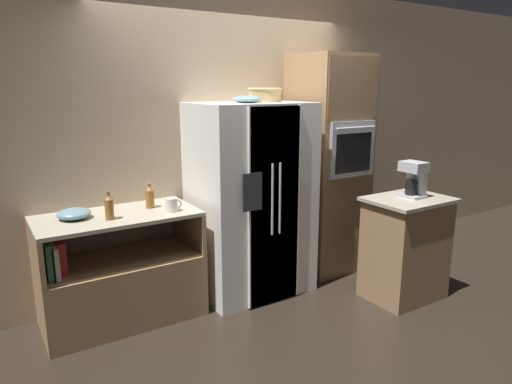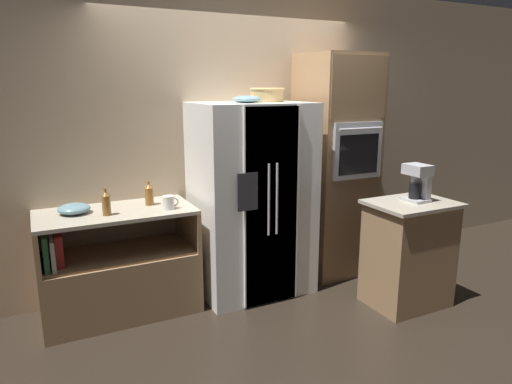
# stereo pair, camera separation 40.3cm
# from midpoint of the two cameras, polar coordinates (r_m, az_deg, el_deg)

# --- Properties ---
(ground_plane) EXTENTS (20.00, 20.00, 0.00)m
(ground_plane) POSITION_cam_midpoint_polar(r_m,az_deg,el_deg) (4.37, -2.98, -12.15)
(ground_plane) COLOR black
(wall_back) EXTENTS (12.00, 0.06, 2.80)m
(wall_back) POSITION_cam_midpoint_polar(r_m,az_deg,el_deg) (4.39, -6.21, 6.97)
(wall_back) COLOR tan
(wall_back) RESTS_ON ground_plane
(counter_left) EXTENTS (1.23, 0.63, 0.89)m
(counter_left) POSITION_cam_midpoint_polar(r_m,az_deg,el_deg) (3.96, -19.49, -10.64)
(counter_left) COLOR #93704C
(counter_left) RESTS_ON ground_plane
(refrigerator) EXTENTS (1.00, 0.79, 1.73)m
(refrigerator) POSITION_cam_midpoint_polar(r_m,az_deg,el_deg) (4.13, -3.42, -0.96)
(refrigerator) COLOR white
(refrigerator) RESTS_ON ground_plane
(wall_oven) EXTENTS (0.66, 0.71, 2.16)m
(wall_oven) POSITION_cam_midpoint_polar(r_m,az_deg,el_deg) (4.64, 6.52, 3.39)
(wall_oven) COLOR #93704C
(wall_oven) RESTS_ON ground_plane
(island_counter) EXTENTS (0.71, 0.54, 0.92)m
(island_counter) POSITION_cam_midpoint_polar(r_m,az_deg,el_deg) (4.23, 15.58, -6.78)
(island_counter) COLOR #93704C
(island_counter) RESTS_ON ground_plane
(wicker_basket) EXTENTS (0.30, 0.30, 0.12)m
(wicker_basket) POSITION_cam_midpoint_polar(r_m,az_deg,el_deg) (4.13, -1.75, 12.10)
(wicker_basket) COLOR tan
(wicker_basket) RESTS_ON refrigerator
(fruit_bowl) EXTENTS (0.25, 0.25, 0.06)m
(fruit_bowl) POSITION_cam_midpoint_polar(r_m,az_deg,el_deg) (3.90, -4.13, 11.49)
(fruit_bowl) COLOR #668C99
(fruit_bowl) RESTS_ON refrigerator
(bottle_tall) EXTENTS (0.07, 0.07, 0.22)m
(bottle_tall) POSITION_cam_midpoint_polar(r_m,az_deg,el_deg) (3.64, -20.94, -1.81)
(bottle_tall) COLOR brown
(bottle_tall) RESTS_ON counter_left
(bottle_short) EXTENTS (0.07, 0.07, 0.20)m
(bottle_short) POSITION_cam_midpoint_polar(r_m,az_deg,el_deg) (3.87, -16.07, -0.59)
(bottle_short) COLOR brown
(bottle_short) RESTS_ON counter_left
(mug) EXTENTS (0.14, 0.10, 0.11)m
(mug) POSITION_cam_midpoint_polar(r_m,az_deg,el_deg) (3.73, -13.53, -1.60)
(mug) COLOR silver
(mug) RESTS_ON counter_left
(mixing_bowl) EXTENTS (0.25, 0.25, 0.08)m
(mixing_bowl) POSITION_cam_midpoint_polar(r_m,az_deg,el_deg) (3.77, -24.69, -2.53)
(mixing_bowl) COLOR #668C99
(mixing_bowl) RESTS_ON counter_left
(coffee_maker) EXTENTS (0.16, 0.21, 0.31)m
(coffee_maker) POSITION_cam_midpoint_polar(r_m,az_deg,el_deg) (4.11, 16.57, 1.72)
(coffee_maker) COLOR #B2B2B7
(coffee_maker) RESTS_ON island_counter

